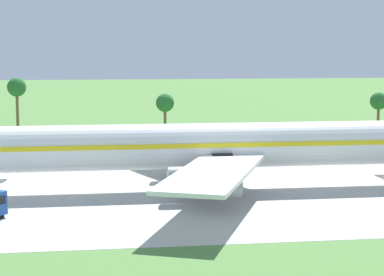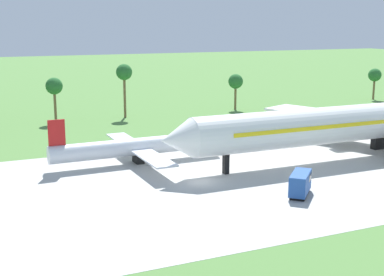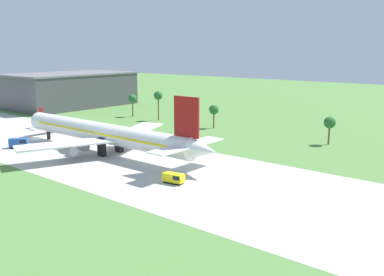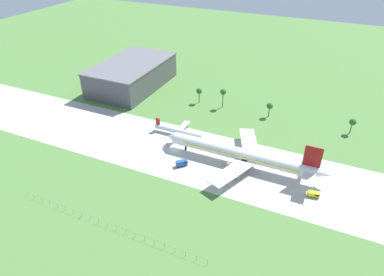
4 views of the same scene
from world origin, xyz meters
name	(u,v)px [view 2 (image 2 of 4)]	position (x,y,z in m)	size (l,w,h in m)	color
ground_plane	(201,182)	(0.00, 0.00, 0.00)	(600.00, 600.00, 0.00)	#517F3D
taxiway_strip	(201,182)	(0.00, 0.00, 0.01)	(320.00, 44.00, 0.02)	#B2B2AD
regional_aircraft	(137,147)	(-4.55, 13.08, 2.49)	(26.77, 24.10, 7.58)	silver
baggage_tug	(300,183)	(8.88, -10.07, 1.54)	(5.08, 5.14, 2.90)	black
palm_tree_row	(209,79)	(26.76, 52.83, 7.76)	(91.26, 3.60, 12.03)	brown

